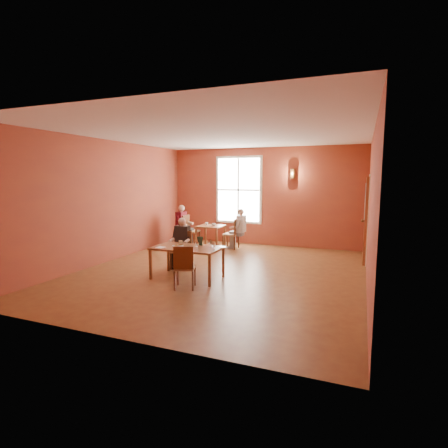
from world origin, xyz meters
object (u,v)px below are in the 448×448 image
at_px(diner_maroon, 191,226).
at_px(chair_diner_maroon, 191,230).
at_px(diner_main, 180,245).
at_px(diner_white, 232,229).
at_px(chair_diner_main, 181,250).
at_px(second_table, 211,236).
at_px(main_table, 187,263).
at_px(chair_diner_white, 231,234).
at_px(chair_empty, 185,267).

bearing_deg(diner_maroon, chair_diner_maroon, 90.00).
xyz_separation_m(diner_main, diner_white, (0.28, 2.63, 0.01)).
bearing_deg(chair_diner_main, second_table, -81.20).
bearing_deg(diner_white, diner_main, 173.95).
bearing_deg(main_table, chair_diner_white, 94.43).
relative_size(second_table, chair_diner_white, 0.83).
bearing_deg(second_table, diner_white, 0.00).
bearing_deg(diner_main, chair_diner_white, -95.41).
bearing_deg(diner_white, main_table, -176.09).
distance_m(diner_white, chair_diner_maroon, 1.33).
bearing_deg(chair_diner_white, diner_maroon, 90.00).
height_order(chair_empty, diner_white, diner_white).
distance_m(chair_diner_main, diner_maroon, 2.82).
xyz_separation_m(chair_diner_white, diner_maroon, (-1.33, 0.00, 0.16)).
bearing_deg(chair_diner_main, chair_diner_white, -95.47).
xyz_separation_m(chair_diner_white, diner_white, (0.03, 0.00, 0.12)).
bearing_deg(second_table, main_table, -74.47).
relative_size(diner_main, chair_diner_maroon, 1.18).
xyz_separation_m(chair_empty, chair_diner_white, (-0.52, 3.85, 0.03)).
xyz_separation_m(chair_diner_main, diner_maroon, (-1.08, 2.60, 0.18)).
relative_size(chair_diner_white, diner_maroon, 0.74).
relative_size(diner_white, diner_maroon, 0.94).
xyz_separation_m(chair_diner_white, chair_diner_maroon, (-1.30, 0.00, 0.02)).
bearing_deg(chair_diner_white, second_table, 90.00).
bearing_deg(main_table, chair_empty, -65.97).
relative_size(chair_empty, diner_maroon, 0.69).
bearing_deg(chair_diner_white, diner_main, 174.59).
xyz_separation_m(second_table, diner_white, (0.68, 0.00, 0.24)).
xyz_separation_m(chair_diner_main, second_table, (-0.40, 2.60, -0.10)).
relative_size(chair_empty, chair_diner_maroon, 0.88).
bearing_deg(chair_diner_maroon, main_table, 25.55).
bearing_deg(chair_diner_maroon, chair_diner_main, 22.06).
xyz_separation_m(chair_diner_maroon, diner_maroon, (-0.03, 0.00, 0.13)).
bearing_deg(chair_diner_main, chair_diner_maroon, -67.94).
height_order(chair_empty, second_table, chair_empty).
bearing_deg(chair_diner_main, diner_white, -96.12).
height_order(diner_main, chair_empty, diner_main).
xyz_separation_m(main_table, chair_diner_white, (-0.25, 3.25, 0.12)).
height_order(chair_diner_main, chair_diner_white, chair_diner_white).
bearing_deg(second_table, chair_diner_white, 0.00).
bearing_deg(chair_empty, main_table, 95.03).
xyz_separation_m(main_table, chair_diner_main, (-0.50, 0.65, 0.10)).
distance_m(chair_diner_main, chair_empty, 1.47).
height_order(second_table, diner_white, diner_white).
distance_m(chair_empty, chair_diner_maroon, 4.26).
distance_m(chair_empty, second_table, 4.03).
bearing_deg(chair_diner_main, chair_empty, 121.52).
distance_m(diner_main, diner_maroon, 2.84).
relative_size(chair_diner_main, diner_main, 0.77).
height_order(diner_main, diner_maroon, diner_maroon).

